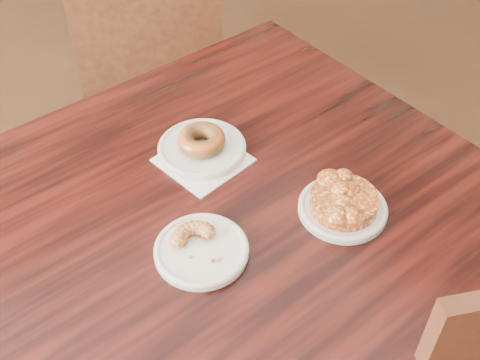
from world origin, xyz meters
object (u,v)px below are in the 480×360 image
glazed_donut (201,140)px  cruller_fragment (201,244)px  apple_fritter (344,199)px  cafe_table (242,320)px  chair_far (151,60)px

glazed_donut → cruller_fragment: size_ratio=1.01×
apple_fritter → cruller_fragment: size_ratio=1.75×
glazed_donut → cafe_table: bearing=-93.1°
glazed_donut → cruller_fragment: (-0.12, -0.23, -0.01)m
cafe_table → glazed_donut: (0.01, 0.18, 0.41)m
apple_fritter → chair_far: bearing=86.0°
glazed_donut → apple_fritter: (0.14, -0.28, -0.00)m
chair_far → glazed_donut: size_ratio=9.30×
cafe_table → apple_fritter: 0.45m
glazed_donut → cruller_fragment: glazed_donut is taller
cafe_table → cruller_fragment: size_ratio=10.23×
cafe_table → chair_far: bearing=68.9°
chair_far → cruller_fragment: chair_far is taller
cruller_fragment → glazed_donut: bearing=61.5°
chair_far → cruller_fragment: size_ratio=9.42×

